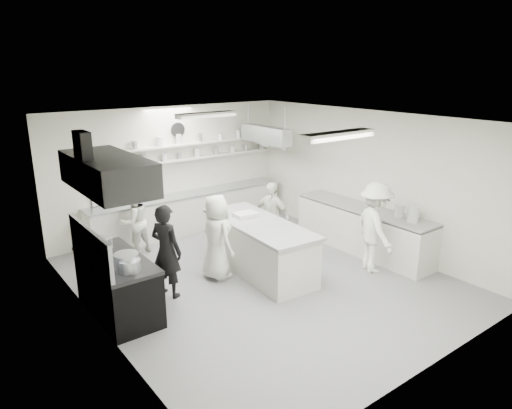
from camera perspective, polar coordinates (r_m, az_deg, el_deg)
floor at (r=8.94m, az=0.53°, el=-9.17°), size 6.00×7.00×0.02m
ceiling at (r=8.10m, az=0.59°, el=10.44°), size 6.00×7.00×0.02m
wall_back at (r=11.29m, az=-10.38°, el=4.18°), size 6.00×0.04×3.00m
wall_front at (r=6.18m, az=20.97°, el=-7.26°), size 6.00×0.04×3.00m
wall_left at (r=7.07m, az=-19.13°, el=-4.04°), size 0.04×7.00×3.00m
wall_right at (r=10.44m, az=13.74°, el=2.97°), size 0.04×7.00×3.00m
stove at (r=7.94m, az=-16.58°, el=-9.74°), size 0.80×1.80×0.90m
exhaust_hood at (r=7.32m, az=-17.80°, el=3.73°), size 0.85×2.00×0.50m
back_counter at (r=11.43m, az=-8.09°, el=-0.95°), size 5.00×0.60×0.92m
shelf_lower at (r=11.45m, az=-7.02°, el=5.79°), size 4.20×0.26×0.04m
shelf_upper at (r=11.39m, az=-7.08°, el=7.52°), size 4.20×0.26×0.04m
pass_through_window at (r=10.78m, az=-16.48°, el=2.90°), size 1.30×0.04×1.00m
wall_clock at (r=11.18m, az=-9.62°, el=9.05°), size 0.32×0.05×0.32m
right_counter at (r=10.35m, az=12.96°, el=-3.06°), size 0.74×3.30×0.94m
pot_rack at (r=11.28m, az=1.19°, el=8.58°), size 0.30×1.60×0.40m
light_fixture_front at (r=6.78m, az=10.02°, el=8.38°), size 1.30×0.25×0.10m
light_fixture_rear at (r=9.58m, az=-6.12°, el=10.90°), size 1.30×0.25×0.10m
prep_island at (r=9.10m, az=0.41°, el=-5.34°), size 1.14×2.65×0.95m
stove_pot at (r=7.28m, az=-15.59°, el=-6.89°), size 0.37×0.37×0.29m
cook_stove at (r=8.16m, az=-10.95°, el=-5.64°), size 0.61×0.72×1.66m
cook_back at (r=10.16m, az=-14.77°, el=-2.03°), size 0.81×0.70×1.45m
cook_island_left at (r=8.73m, az=-4.86°, el=-4.01°), size 0.54×0.81×1.63m
cook_island_right at (r=10.05m, az=1.87°, el=-1.47°), size 0.64×0.96×1.52m
cook_right at (r=9.25m, az=14.41°, el=-2.75°), size 1.08×1.33×1.79m
bowl_island_a at (r=9.24m, az=-1.03°, el=-1.62°), size 0.28×0.28×0.07m
bowl_island_b at (r=9.32m, az=-2.42°, el=-1.49°), size 0.25×0.25×0.06m
bowl_right at (r=9.80m, az=17.42°, el=-1.46°), size 0.27×0.27×0.05m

